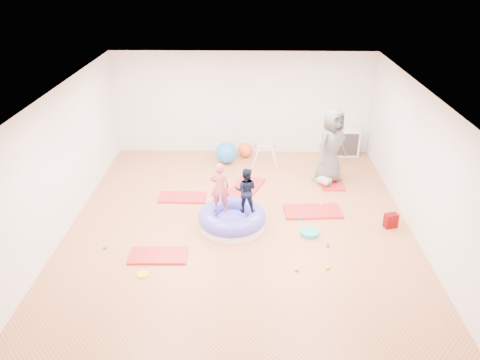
{
  "coord_description": "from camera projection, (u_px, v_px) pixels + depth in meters",
  "views": [
    {
      "loc": [
        0.19,
        -8.29,
        5.12
      ],
      "look_at": [
        0.0,
        0.3,
        0.9
      ],
      "focal_mm": 35.0,
      "sensor_mm": 36.0,
      "label": 1
    }
  ],
  "objects": [
    {
      "name": "gym_mat_rear_right",
      "position": [
        331.0,
        181.0,
        11.53
      ],
      "size": [
        0.55,
        1.09,
        0.05
      ],
      "primitive_type": "cube",
      "rotation": [
        0.0,
        0.0,
        1.58
      ],
      "color": "red",
      "rests_on": "ground"
    },
    {
      "name": "infant_play_gym",
      "position": [
        265.0,
        152.0,
        12.37
      ],
      "size": [
        0.68,
        0.64,
        0.52
      ],
      "rotation": [
        0.0,
        0.0,
        -0.34
      ],
      "color": "white",
      "rests_on": "ground"
    },
    {
      "name": "cube_shelf",
      "position": [
        345.0,
        143.0,
        12.88
      ],
      "size": [
        0.74,
        0.36,
        0.74
      ],
      "color": "white",
      "rests_on": "ground"
    },
    {
      "name": "gym_mat_right",
      "position": [
        313.0,
        211.0,
        10.16
      ],
      "size": [
        1.27,
        0.69,
        0.05
      ],
      "primitive_type": "cube",
      "rotation": [
        0.0,
        0.0,
        0.07
      ],
      "color": "red",
      "rests_on": "ground"
    },
    {
      "name": "child_pink",
      "position": [
        220.0,
        185.0,
        9.3
      ],
      "size": [
        0.4,
        0.27,
        1.05
      ],
      "primitive_type": "imported",
      "rotation": [
        0.0,
        0.0,
        3.09
      ],
      "color": "#CC4755",
      "rests_on": "inflatable_cushion"
    },
    {
      "name": "gym_mat_front_left",
      "position": [
        158.0,
        256.0,
        8.7
      ],
      "size": [
        1.09,
        0.57,
        0.04
      ],
      "primitive_type": "cube",
      "rotation": [
        0.0,
        0.0,
        0.03
      ],
      "color": "red",
      "rests_on": "ground"
    },
    {
      "name": "ball_pit_balls",
      "position": [
        260.0,
        224.0,
        9.68
      ],
      "size": [
        4.43,
        3.76,
        0.07
      ],
      "color": "green",
      "rests_on": "ground"
    },
    {
      "name": "gym_mat_mid_left",
      "position": [
        183.0,
        197.0,
        10.75
      ],
      "size": [
        1.07,
        0.55,
        0.04
      ],
      "primitive_type": "cube",
      "rotation": [
        0.0,
        0.0,
        -0.01
      ],
      "color": "red",
      "rests_on": "ground"
    },
    {
      "name": "balance_disc",
      "position": [
        309.0,
        233.0,
        9.36
      ],
      "size": [
        0.38,
        0.38,
        0.08
      ],
      "primitive_type": "cylinder",
      "color": "teal",
      "rests_on": "ground"
    },
    {
      "name": "exercise_ball_orange",
      "position": [
        245.0,
        150.0,
        12.84
      ],
      "size": [
        0.41,
        0.41,
        0.41
      ],
      "primitive_type": "sphere",
      "color": "#FF5121",
      "rests_on": "ground"
    },
    {
      "name": "inflatable_cushion",
      "position": [
        232.0,
        219.0,
        9.6
      ],
      "size": [
        1.4,
        1.4,
        0.44
      ],
      "rotation": [
        0.0,
        0.0,
        -0.12
      ],
      "color": "white",
      "rests_on": "ground"
    },
    {
      "name": "gym_mat_center_back",
      "position": [
        245.0,
        188.0,
        11.15
      ],
      "size": [
        1.01,
        1.36,
        0.05
      ],
      "primitive_type": "cube",
      "rotation": [
        0.0,
        0.0,
        1.2
      ],
      "color": "red",
      "rests_on": "ground"
    },
    {
      "name": "child_navy",
      "position": [
        246.0,
        188.0,
        9.3
      ],
      "size": [
        0.5,
        0.42,
        0.94
      ],
      "primitive_type": "imported",
      "rotation": [
        0.0,
        0.0,
        3.01
      ],
      "color": "black",
      "rests_on": "inflatable_cushion"
    },
    {
      "name": "yellow_toy",
      "position": [
        143.0,
        274.0,
        8.2
      ],
      "size": [
        0.21,
        0.21,
        0.03
      ],
      "primitive_type": "cylinder",
      "color": "#FFF50D",
      "rests_on": "ground"
    },
    {
      "name": "room",
      "position": [
        240.0,
        164.0,
        9.08
      ],
      "size": [
        7.01,
        8.01,
        2.81
      ],
      "color": "#D47952",
      "rests_on": "ground"
    },
    {
      "name": "exercise_ball_blue",
      "position": [
        226.0,
        153.0,
        12.44
      ],
      "size": [
        0.57,
        0.57,
        0.57
      ],
      "primitive_type": "sphere",
      "color": "blue",
      "rests_on": "ground"
    },
    {
      "name": "adult_caregiver",
      "position": [
        331.0,
        146.0,
        11.11
      ],
      "size": [
        1.05,
        1.02,
        1.82
      ],
      "primitive_type": "imported",
      "rotation": [
        0.0,
        0.0,
        0.72
      ],
      "color": "#535353",
      "rests_on": "gym_mat_rear_right"
    },
    {
      "name": "backpack",
      "position": [
        391.0,
        221.0,
        9.57
      ],
      "size": [
        0.3,
        0.23,
        0.3
      ],
      "primitive_type": "cube",
      "rotation": [
        0.0,
        0.0,
        0.27
      ],
      "color": "#B90203",
      "rests_on": "ground"
    },
    {
      "name": "infant",
      "position": [
        325.0,
        180.0,
        11.25
      ],
      "size": [
        0.38,
        0.39,
        0.23
      ],
      "color": "#99B9D4",
      "rests_on": "gym_mat_rear_right"
    }
  ]
}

